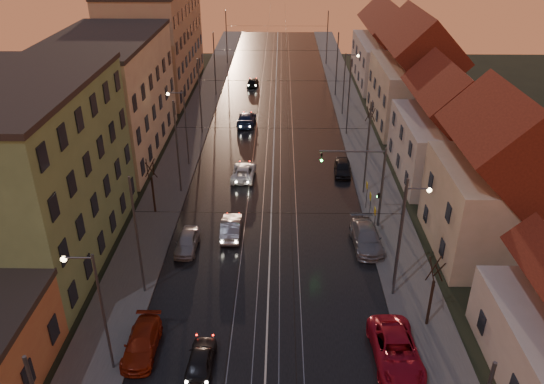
# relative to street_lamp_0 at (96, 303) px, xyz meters

# --- Properties ---
(road) EXTENTS (16.00, 120.00, 0.04)m
(road) POSITION_rel_street_lamp_0_xyz_m (9.10, 38.00, -4.87)
(road) COLOR black
(road) RESTS_ON ground
(sidewalk_left) EXTENTS (4.00, 120.00, 0.15)m
(sidewalk_left) POSITION_rel_street_lamp_0_xyz_m (-0.90, 38.00, -4.81)
(sidewalk_left) COLOR #4C4C4C
(sidewalk_left) RESTS_ON ground
(sidewalk_right) EXTENTS (4.00, 120.00, 0.15)m
(sidewalk_right) POSITION_rel_street_lamp_0_xyz_m (19.10, 38.00, -4.81)
(sidewalk_right) COLOR #4C4C4C
(sidewalk_right) RESTS_ON ground
(tram_rail_0) EXTENTS (0.06, 120.00, 0.03)m
(tram_rail_0) POSITION_rel_street_lamp_0_xyz_m (6.90, 38.00, -4.83)
(tram_rail_0) COLOR gray
(tram_rail_0) RESTS_ON road
(tram_rail_1) EXTENTS (0.06, 120.00, 0.03)m
(tram_rail_1) POSITION_rel_street_lamp_0_xyz_m (8.33, 38.00, -4.83)
(tram_rail_1) COLOR gray
(tram_rail_1) RESTS_ON road
(tram_rail_2) EXTENTS (0.06, 120.00, 0.03)m
(tram_rail_2) POSITION_rel_street_lamp_0_xyz_m (9.87, 38.00, -4.83)
(tram_rail_2) COLOR gray
(tram_rail_2) RESTS_ON road
(tram_rail_3) EXTENTS (0.06, 120.00, 0.03)m
(tram_rail_3) POSITION_rel_street_lamp_0_xyz_m (11.30, 38.00, -4.83)
(tram_rail_3) COLOR gray
(tram_rail_3) RESTS_ON road
(apartment_left_1) EXTENTS (10.00, 18.00, 13.00)m
(apartment_left_1) POSITION_rel_street_lamp_0_xyz_m (-8.40, 12.00, 1.61)
(apartment_left_1) COLOR #5F8655
(apartment_left_1) RESTS_ON ground
(apartment_left_2) EXTENTS (10.00, 20.00, 12.00)m
(apartment_left_2) POSITION_rel_street_lamp_0_xyz_m (-8.40, 32.00, 1.11)
(apartment_left_2) COLOR #BBAD91
(apartment_left_2) RESTS_ON ground
(apartment_left_3) EXTENTS (10.00, 24.00, 14.00)m
(apartment_left_3) POSITION_rel_street_lamp_0_xyz_m (-8.40, 56.00, 2.11)
(apartment_left_3) COLOR tan
(apartment_left_3) RESTS_ON ground
(house_right_1) EXTENTS (8.67, 10.20, 10.80)m
(house_right_1) POSITION_rel_street_lamp_0_xyz_m (26.10, 13.00, 0.56)
(house_right_1) COLOR #B9AF8E
(house_right_1) RESTS_ON ground
(house_right_2) EXTENTS (9.18, 12.24, 9.20)m
(house_right_2) POSITION_rel_street_lamp_0_xyz_m (26.10, 26.00, -0.24)
(house_right_2) COLOR beige
(house_right_2) RESTS_ON ground
(house_right_3) EXTENTS (9.18, 14.28, 11.50)m
(house_right_3) POSITION_rel_street_lamp_0_xyz_m (26.10, 41.00, 0.92)
(house_right_3) COLOR #B9AF8E
(house_right_3) RESTS_ON ground
(house_right_4) EXTENTS (9.18, 16.32, 10.00)m
(house_right_4) POSITION_rel_street_lamp_0_xyz_m (26.10, 59.00, 0.16)
(house_right_4) COLOR beige
(house_right_4) RESTS_ON ground
(catenary_pole_l_1) EXTENTS (0.16, 0.16, 9.00)m
(catenary_pole_l_1) POSITION_rel_street_lamp_0_xyz_m (0.50, 7.00, -0.39)
(catenary_pole_l_1) COLOR #595B60
(catenary_pole_l_1) RESTS_ON ground
(catenary_pole_r_1) EXTENTS (0.16, 0.16, 9.00)m
(catenary_pole_r_1) POSITION_rel_street_lamp_0_xyz_m (17.70, 7.00, -0.39)
(catenary_pole_r_1) COLOR #595B60
(catenary_pole_r_1) RESTS_ON ground
(catenary_pole_l_2) EXTENTS (0.16, 0.16, 9.00)m
(catenary_pole_l_2) POSITION_rel_street_lamp_0_xyz_m (0.50, 22.00, -0.39)
(catenary_pole_l_2) COLOR #595B60
(catenary_pole_l_2) RESTS_ON ground
(catenary_pole_r_2) EXTENTS (0.16, 0.16, 9.00)m
(catenary_pole_r_2) POSITION_rel_street_lamp_0_xyz_m (17.70, 22.00, -0.39)
(catenary_pole_r_2) COLOR #595B60
(catenary_pole_r_2) RESTS_ON ground
(catenary_pole_l_3) EXTENTS (0.16, 0.16, 9.00)m
(catenary_pole_l_3) POSITION_rel_street_lamp_0_xyz_m (0.50, 37.00, -0.39)
(catenary_pole_l_3) COLOR #595B60
(catenary_pole_l_3) RESTS_ON ground
(catenary_pole_r_3) EXTENTS (0.16, 0.16, 9.00)m
(catenary_pole_r_3) POSITION_rel_street_lamp_0_xyz_m (17.70, 37.00, -0.39)
(catenary_pole_r_3) COLOR #595B60
(catenary_pole_r_3) RESTS_ON ground
(catenary_pole_l_4) EXTENTS (0.16, 0.16, 9.00)m
(catenary_pole_l_4) POSITION_rel_street_lamp_0_xyz_m (0.50, 52.00, -0.39)
(catenary_pole_l_4) COLOR #595B60
(catenary_pole_l_4) RESTS_ON ground
(catenary_pole_r_4) EXTENTS (0.16, 0.16, 9.00)m
(catenary_pole_r_4) POSITION_rel_street_lamp_0_xyz_m (17.70, 52.00, -0.39)
(catenary_pole_r_4) COLOR #595B60
(catenary_pole_r_4) RESTS_ON ground
(catenary_pole_l_5) EXTENTS (0.16, 0.16, 9.00)m
(catenary_pole_l_5) POSITION_rel_street_lamp_0_xyz_m (0.50, 70.00, -0.39)
(catenary_pole_l_5) COLOR #595B60
(catenary_pole_l_5) RESTS_ON ground
(catenary_pole_r_5) EXTENTS (0.16, 0.16, 9.00)m
(catenary_pole_r_5) POSITION_rel_street_lamp_0_xyz_m (17.70, 70.00, -0.39)
(catenary_pole_r_5) COLOR #595B60
(catenary_pole_r_5) RESTS_ON ground
(street_lamp_0) EXTENTS (1.75, 0.32, 8.00)m
(street_lamp_0) POSITION_rel_street_lamp_0_xyz_m (0.00, 0.00, 0.00)
(street_lamp_0) COLOR #595B60
(street_lamp_0) RESTS_ON ground
(street_lamp_1) EXTENTS (1.75, 0.32, 8.00)m
(street_lamp_1) POSITION_rel_street_lamp_0_xyz_m (18.21, 8.00, 0.00)
(street_lamp_1) COLOR #595B60
(street_lamp_1) RESTS_ON ground
(street_lamp_2) EXTENTS (1.75, 0.32, 8.00)m
(street_lamp_2) POSITION_rel_street_lamp_0_xyz_m (0.00, 28.00, 0.00)
(street_lamp_2) COLOR #595B60
(street_lamp_2) RESTS_ON ground
(street_lamp_3) EXTENTS (1.75, 0.32, 8.00)m
(street_lamp_3) POSITION_rel_street_lamp_0_xyz_m (18.21, 44.00, 0.00)
(street_lamp_3) COLOR #595B60
(street_lamp_3) RESTS_ON ground
(traffic_light_mast) EXTENTS (5.30, 0.32, 7.20)m
(traffic_light_mast) POSITION_rel_street_lamp_0_xyz_m (17.10, 16.00, -0.29)
(traffic_light_mast) COLOR #595B60
(traffic_light_mast) RESTS_ON ground
(bare_tree_0) EXTENTS (1.09, 1.09, 5.11)m
(bare_tree_0) POSITION_rel_street_lamp_0_xyz_m (-1.09, 18.00, -2.40)
(bare_tree_0) COLOR black
(bare_tree_0) RESTS_ON ground
(bare_tree_1) EXTENTS (1.09, 1.09, 5.11)m
(bare_tree_1) POSITION_rel_street_lamp_0_xyz_m (19.31, 4.00, -2.40)
(bare_tree_1) COLOR black
(bare_tree_1) RESTS_ON ground
(bare_tree_2) EXTENTS (1.09, 1.09, 5.11)m
(bare_tree_2) POSITION_rel_street_lamp_0_xyz_m (19.51, 32.00, -2.40)
(bare_tree_2) COLOR black
(bare_tree_2) RESTS_ON ground
(driving_car_0) EXTENTS (1.62, 3.75, 1.26)m
(driving_car_0) POSITION_rel_street_lamp_0_xyz_m (5.36, 0.27, -4.26)
(driving_car_0) COLOR black
(driving_car_0) RESTS_ON ground
(driving_car_1) EXTENTS (1.58, 4.43, 1.46)m
(driving_car_1) POSITION_rel_street_lamp_0_xyz_m (5.90, 14.58, -4.16)
(driving_car_1) COLOR gray
(driving_car_1) RESTS_ON ground
(driving_car_2) EXTENTS (2.38, 4.82, 1.31)m
(driving_car_2) POSITION_rel_street_lamp_0_xyz_m (6.21, 25.16, -4.23)
(driving_car_2) COLOR white
(driving_car_2) RESTS_ON ground
(driving_car_3) EXTENTS (2.35, 5.29, 1.51)m
(driving_car_3) POSITION_rel_street_lamp_0_xyz_m (5.60, 40.19, -4.13)
(driving_car_3) COLOR #18264A
(driving_car_3) RESTS_ON ground
(driving_car_4) EXTENTS (1.80, 3.95, 1.31)m
(driving_car_4) POSITION_rel_street_lamp_0_xyz_m (5.56, 56.68, -4.23)
(driving_car_4) COLOR black
(driving_car_4) RESTS_ON ground
(parked_left_2) EXTENTS (1.86, 4.54, 1.32)m
(parked_left_2) POSITION_rel_street_lamp_0_xyz_m (1.67, 1.43, -4.23)
(parked_left_2) COLOR maroon
(parked_left_2) RESTS_ON ground
(parked_left_3) EXTENTS (1.72, 4.06, 1.37)m
(parked_left_3) POSITION_rel_street_lamp_0_xyz_m (2.62, 12.44, -4.20)
(parked_left_3) COLOR #9E9DA3
(parked_left_3) RESTS_ON ground
(parked_right_0) EXTENTS (2.79, 5.74, 1.57)m
(parked_right_0) POSITION_rel_street_lamp_0_xyz_m (16.70, 0.98, -4.10)
(parked_right_0) COLOR #AB1126
(parked_right_0) RESTS_ON ground
(parked_right_1) EXTENTS (2.41, 5.40, 1.54)m
(parked_right_1) POSITION_rel_street_lamp_0_xyz_m (16.70, 13.15, -4.12)
(parked_right_1) COLOR gray
(parked_right_1) RESTS_ON ground
(parked_right_2) EXTENTS (1.90, 4.16, 1.38)m
(parked_right_2) POSITION_rel_street_lamp_0_xyz_m (16.14, 26.21, -4.19)
(parked_right_2) COLOR black
(parked_right_2) RESTS_ON ground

